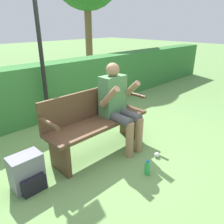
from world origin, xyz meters
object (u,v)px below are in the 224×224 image
at_px(water_bottle, 147,168).
at_px(signpost, 40,43).
at_px(backpack, 27,173).
at_px(park_bench, 97,121).
at_px(person_seated, 118,103).

relative_size(water_bottle, signpost, 0.08).
relative_size(backpack, water_bottle, 2.00).
height_order(park_bench, backpack, park_bench).
height_order(person_seated, backpack, person_seated).
distance_m(person_seated, water_bottle, 1.00).
bearing_deg(person_seated, backpack, 176.73).
relative_size(park_bench, water_bottle, 7.77).
bearing_deg(signpost, water_bottle, -86.75).
bearing_deg(water_bottle, backpack, 144.23).
bearing_deg(water_bottle, park_bench, 94.07).
bearing_deg(signpost, backpack, -127.63).
bearing_deg(signpost, park_bench, -87.31).
relative_size(park_bench, backpack, 3.87).
xyz_separation_m(park_bench, backpack, (-1.09, -0.04, -0.28)).
bearing_deg(park_bench, water_bottle, -85.93).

